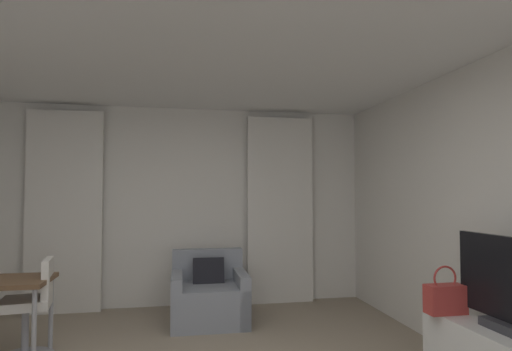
% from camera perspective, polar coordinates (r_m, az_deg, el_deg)
% --- Properties ---
extents(wall_window, '(5.12, 0.06, 2.60)m').
position_cam_1_polar(wall_window, '(5.72, -10.57, -4.06)').
color(wall_window, silver).
rests_on(wall_window, ground).
extents(ceiling, '(5.12, 6.12, 0.06)m').
position_cam_1_polar(ceiling, '(2.93, -10.28, 21.05)').
color(ceiling, white).
rests_on(ceiling, wall_left).
extents(curtain_left_panel, '(0.90, 0.06, 2.50)m').
position_cam_1_polar(curtain_left_panel, '(5.76, -24.44, -4.37)').
color(curtain_left_panel, silver).
rests_on(curtain_left_panel, ground).
extents(curtain_right_panel, '(0.90, 0.06, 2.50)m').
position_cam_1_polar(curtain_right_panel, '(5.76, 3.28, -4.58)').
color(curtain_right_panel, silver).
rests_on(curtain_right_panel, ground).
extents(armchair, '(0.85, 0.81, 0.79)m').
position_cam_1_polar(armchair, '(5.05, -6.36, -16.02)').
color(armchair, gray).
rests_on(armchair, ground).
extents(desk_chair, '(0.48, 0.48, 0.88)m').
position_cam_1_polar(desk_chair, '(4.40, -28.11, -16.25)').
color(desk_chair, gray).
rests_on(desk_chair, ground).
extents(tv_flatscreen, '(0.20, 0.93, 0.63)m').
position_cam_1_polar(tv_flatscreen, '(3.40, 30.93, -12.80)').
color(tv_flatscreen, '#333338').
rests_on(tv_flatscreen, tv_console).
extents(handbag_primary, '(0.30, 0.14, 0.37)m').
position_cam_1_polar(handbag_primary, '(3.70, 24.17, -14.82)').
color(handbag_primary, '#B73833').
rests_on(handbag_primary, tv_console).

